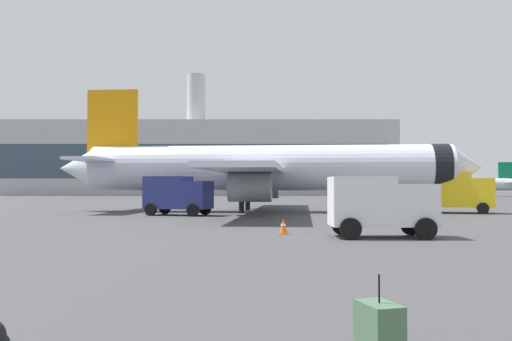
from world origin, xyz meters
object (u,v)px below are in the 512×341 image
Objects in this scene: airplane_at_gate at (264,168)px; cargo_van at (378,203)px; safety_cone_mid at (381,206)px; rolling_suitcase at (377,331)px; fuel_truck at (451,191)px; airplane_taxiing at (458,185)px; safety_cone_far at (281,226)px; service_truck at (176,194)px; safety_cone_near at (145,208)px.

cargo_van is (4.51, -22.20, -2.21)m from airplane_at_gate.
rolling_suitcase is (-9.97, -41.99, 0.05)m from safety_cone_mid.
safety_cone_mid is (-4.38, 5.39, -1.43)m from fuel_truck.
airplane_taxiing is at bearing 68.69° from fuel_truck.
safety_cone_mid is at bearing 76.65° from rolling_suitcase.
fuel_truck is 1.46× the size of cargo_van.
cargo_van is at bearing 76.93° from rolling_suitcase.
airplane_at_gate is at bearing 91.11° from rolling_suitcase.
safety_cone_mid is at bearing 76.47° from cargo_van.
airplane_taxiing is 5.30× the size of cargo_van.
airplane_at_gate is at bearing 91.24° from safety_cone_far.
safety_cone_mid is 43.16m from rolling_suitcase.
fuel_truck reaches higher than service_truck.
safety_cone_far is 0.65× the size of rolling_suitcase.
safety_cone_mid is at bearing 16.93° from safety_cone_near.
safety_cone_mid is (20.19, 6.15, -0.07)m from safety_cone_near.
cargo_van reaches higher than safety_cone_far.
cargo_van is 26.53m from safety_cone_mid.
fuel_truck is 24.62m from safety_cone_near.
airplane_taxiing is at bearing 67.17° from cargo_van.
rolling_suitcase is (-14.35, -36.60, -1.38)m from fuel_truck.
rolling_suitcase reaches higher than safety_cone_near.
airplane_at_gate is 6.83× the size of service_truck.
service_truck reaches higher than cargo_van.
service_truck is (-46.90, -67.92, -0.78)m from airplane_taxiing.
cargo_van is (-10.58, -20.38, -0.32)m from fuel_truck.
service_truck is 7.59× the size of safety_cone_mid.
rolling_suitcase is at bearing -77.45° from service_truck.
cargo_van is at bearing -56.68° from service_truck.
rolling_suitcase is (0.30, -17.84, 0.04)m from safety_cone_far.
cargo_van reaches higher than rolling_suitcase.
safety_cone_far is at bearing 90.97° from rolling_suitcase.
fuel_truck reaches higher than safety_cone_mid.
airplane_at_gate reaches higher than safety_cone_mid.
airplane_taxiing is at bearing 68.66° from rolling_suitcase.
airplane_at_gate is 15.32m from fuel_truck.
service_truck reaches higher than rolling_suitcase.
airplane_taxiing is 33.88× the size of safety_cone_mid.
airplane_taxiing is at bearing 64.45° from safety_cone_far.
airplane_at_gate is 11.77m from safety_cone_mid.
cargo_van is at bearing -21.66° from safety_cone_far.
airplane_at_gate is 51.88× the size of safety_cone_mid.
service_truck is 4.76× the size of rolling_suitcase.
rolling_suitcase is (0.75, -38.42, -3.27)m from airplane_at_gate.
rolling_suitcase is at bearing -111.41° from fuel_truck.
fuel_truck is 23.85m from safety_cone_far.
service_truck is at bearing 123.32° from cargo_van.
fuel_truck is (-25.16, -64.52, -0.62)m from airplane_taxiing.
service_truck is (-6.65, -5.23, -2.05)m from airplane_at_gate.
airplane_at_gate is at bearing 101.49° from cargo_van.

